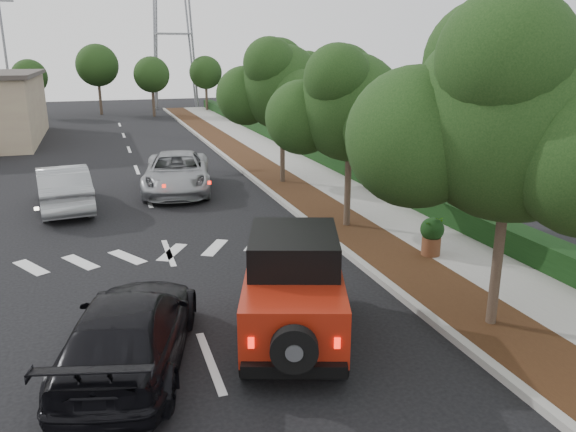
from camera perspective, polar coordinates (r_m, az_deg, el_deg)
name	(u,v)px	position (r m, az deg, el deg)	size (l,w,h in m)	color
ground	(210,362)	(10.47, -7.90, -14.46)	(120.00, 120.00, 0.00)	black
curb	(266,189)	(22.39, -2.20, 2.73)	(0.20, 70.00, 0.15)	#9E9B93
planting_strip	(290,188)	(22.68, 0.23, 2.88)	(1.80, 70.00, 0.12)	black
sidewalk	(334,184)	(23.35, 4.65, 3.22)	(2.00, 70.00, 0.12)	gray
hedge	(364,174)	(23.85, 7.77, 4.23)	(0.80, 70.00, 0.80)	black
transmission_tower	(177,108)	(57.63, -11.21, 10.71)	(7.00, 4.00, 28.00)	slate
street_tree_near	(490,327)	(12.22, 19.82, -10.59)	(3.80, 3.80, 5.92)	black
street_tree_mid	(346,228)	(17.77, 5.95, -1.23)	(3.20, 3.20, 5.32)	black
street_tree_far	(283,184)	(23.62, -0.56, 3.27)	(3.40, 3.40, 5.62)	black
light_pole_a	(8,150)	(35.64, -26.55, 6.00)	(2.00, 0.22, 9.00)	slate
light_pole_b	(15,126)	(47.56, -25.98, 8.26)	(2.00, 0.22, 9.00)	slate
red_jeep	(294,285)	(10.81, 0.58, -7.00)	(2.89, 4.22, 2.07)	black
silver_suv_ahead	(177,172)	(22.66, -11.22, 4.36)	(2.51, 5.45, 1.52)	#96989D
black_suv_oncoming	(130,331)	(10.29, -15.76, -11.17)	(1.93, 4.75, 1.38)	black
silver_sedan_oncoming	(63,187)	(21.17, -21.86, 2.72)	(1.65, 4.74, 1.56)	#999CA0
terracotta_planter	(432,233)	(15.33, 14.42, -1.65)	(0.63, 0.63, 1.09)	brown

